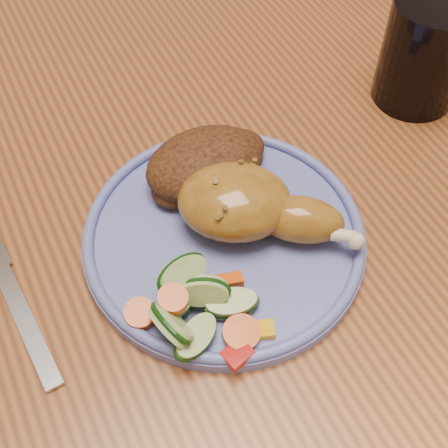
% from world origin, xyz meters
% --- Properties ---
extents(ground, '(4.00, 4.00, 0.00)m').
position_xyz_m(ground, '(0.00, 0.00, 0.00)').
color(ground, brown).
rests_on(ground, ground).
extents(dining_table, '(0.90, 1.40, 0.75)m').
position_xyz_m(dining_table, '(0.00, 0.00, 0.67)').
color(dining_table, brown).
rests_on(dining_table, ground).
extents(chair_far, '(0.42, 0.42, 0.91)m').
position_xyz_m(chair_far, '(0.00, 0.63, 0.49)').
color(chair_far, '#4C2D16').
rests_on(chair_far, ground).
extents(plate, '(0.25, 0.25, 0.01)m').
position_xyz_m(plate, '(-0.02, -0.11, 0.76)').
color(plate, '#5862B1').
rests_on(plate, dining_table).
extents(plate_rim, '(0.25, 0.25, 0.01)m').
position_xyz_m(plate_rim, '(-0.02, -0.11, 0.77)').
color(plate_rim, '#5862B1').
rests_on(plate_rim, plate).
extents(chicken_leg, '(0.15, 0.15, 0.05)m').
position_xyz_m(chicken_leg, '(0.00, -0.11, 0.79)').
color(chicken_leg, '#9A6820').
rests_on(chicken_leg, plate).
extents(rice_pilaf, '(0.12, 0.08, 0.05)m').
position_xyz_m(rice_pilaf, '(-0.01, -0.05, 0.78)').
color(rice_pilaf, '#4B2712').
rests_on(rice_pilaf, plate).
extents(vegetable_pile, '(0.11, 0.11, 0.05)m').
position_xyz_m(vegetable_pile, '(-0.08, -0.18, 0.78)').
color(vegetable_pile, '#A50A05').
rests_on(vegetable_pile, plate).
extents(fork, '(0.03, 0.18, 0.00)m').
position_xyz_m(fork, '(-0.20, -0.09, 0.75)').
color(fork, silver).
rests_on(fork, dining_table).
extents(drinking_glass, '(0.09, 0.09, 0.11)m').
position_xyz_m(drinking_glass, '(0.25, -0.03, 0.81)').
color(drinking_glass, black).
rests_on(drinking_glass, dining_table).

